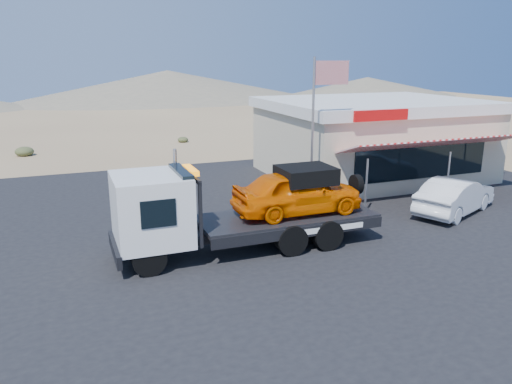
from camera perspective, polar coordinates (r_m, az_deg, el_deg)
ground at (r=14.69m, az=-2.17°, el=-8.96°), size 120.00×120.00×0.00m
asphalt_lot at (r=17.95m, az=0.72°, el=-4.33°), size 32.00×24.00×0.02m
tow_truck at (r=15.74m, az=-1.64°, el=-1.42°), size 8.38×2.48×2.80m
white_sedan at (r=21.10m, az=21.79°, el=-0.40°), size 4.55×3.14×1.42m
jerky_store at (r=26.56m, az=13.07°, el=6.11°), size 10.40×9.97×3.90m
flagpole at (r=19.66m, az=7.13°, el=8.53°), size 1.55×0.10×6.00m
distant_hills at (r=68.16m, az=-26.26°, el=10.20°), size 126.00×48.00×4.20m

